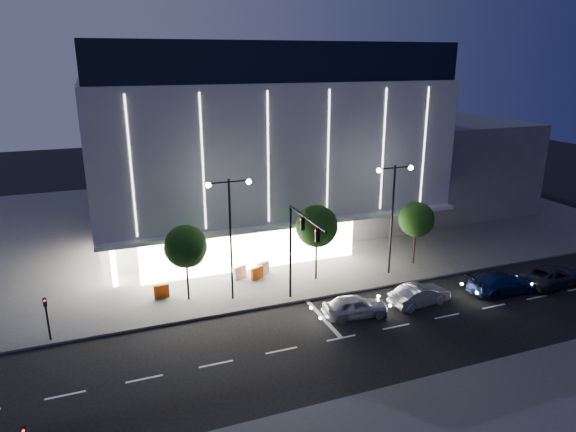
% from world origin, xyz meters
% --- Properties ---
extents(ground, '(160.00, 160.00, 0.00)m').
position_xyz_m(ground, '(0.00, 0.00, 0.00)').
color(ground, black).
rests_on(ground, ground).
extents(sidewalk_museum, '(70.00, 40.00, 0.15)m').
position_xyz_m(sidewalk_museum, '(5.00, 24.00, 0.07)').
color(sidewalk_museum, '#474747').
rests_on(sidewalk_museum, ground).
extents(museum, '(30.00, 25.80, 18.00)m').
position_xyz_m(museum, '(2.98, 22.31, 9.27)').
color(museum, '#4C4C51').
rests_on(museum, ground).
extents(annex_building, '(16.00, 20.00, 10.00)m').
position_xyz_m(annex_building, '(26.00, 24.00, 5.00)').
color(annex_building, '#4C4C51').
rests_on(annex_building, ground).
extents(traffic_mast, '(0.33, 5.89, 7.07)m').
position_xyz_m(traffic_mast, '(1.00, 3.34, 5.03)').
color(traffic_mast, black).
rests_on(traffic_mast, ground).
extents(street_lamp_west, '(3.16, 0.36, 9.00)m').
position_xyz_m(street_lamp_west, '(-3.00, 6.00, 5.96)').
color(street_lamp_west, black).
rests_on(street_lamp_west, ground).
extents(street_lamp_east, '(3.16, 0.36, 9.00)m').
position_xyz_m(street_lamp_east, '(10.00, 6.00, 5.96)').
color(street_lamp_east, black).
rests_on(street_lamp_east, ground).
extents(ped_signal_far, '(0.22, 0.24, 3.00)m').
position_xyz_m(ped_signal_far, '(-15.00, 4.50, 1.89)').
color(ped_signal_far, black).
rests_on(ped_signal_far, ground).
extents(tree_left, '(3.02, 3.02, 5.72)m').
position_xyz_m(tree_left, '(-5.97, 7.02, 4.03)').
color(tree_left, black).
rests_on(tree_left, ground).
extents(tree_mid, '(3.25, 3.25, 6.15)m').
position_xyz_m(tree_mid, '(4.03, 7.02, 4.33)').
color(tree_mid, black).
rests_on(tree_mid, ground).
extents(tree_right, '(2.91, 2.91, 5.51)m').
position_xyz_m(tree_right, '(13.03, 7.02, 3.88)').
color(tree_right, black).
rests_on(tree_right, ground).
extents(car_lead, '(4.64, 2.29, 1.52)m').
position_xyz_m(car_lead, '(4.11, 0.69, 0.76)').
color(car_lead, '#B3B7BC').
rests_on(car_lead, ground).
extents(car_second, '(4.76, 2.19, 1.51)m').
position_xyz_m(car_second, '(9.20, 0.62, 0.76)').
color(car_second, '#BABDC3').
rests_on(car_second, ground).
extents(car_third, '(5.53, 2.40, 1.58)m').
position_xyz_m(car_third, '(16.10, 0.09, 0.79)').
color(car_third, navy).
rests_on(car_third, ground).
extents(car_fourth, '(5.57, 2.99, 1.49)m').
position_xyz_m(car_fourth, '(20.74, -0.18, 0.74)').
color(car_fourth, '#323237').
rests_on(car_fourth, ground).
extents(barrier_a, '(1.10, 0.25, 1.00)m').
position_xyz_m(barrier_a, '(-7.77, 7.98, 0.65)').
color(barrier_a, '#E44D0C').
rests_on(barrier_a, sidewalk_museum).
extents(barrier_b, '(1.11, 0.68, 1.00)m').
position_xyz_m(barrier_b, '(-1.54, 9.26, 0.65)').
color(barrier_b, silver).
rests_on(barrier_b, sidewalk_museum).
extents(barrier_c, '(1.11, 0.67, 1.00)m').
position_xyz_m(barrier_c, '(-0.32, 8.63, 0.65)').
color(barrier_c, '#E94F0C').
rests_on(barrier_c, sidewalk_museum).
extents(barrier_d, '(1.12, 0.59, 1.00)m').
position_xyz_m(barrier_d, '(0.44, 9.47, 0.65)').
color(barrier_d, silver).
rests_on(barrier_d, sidewalk_museum).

